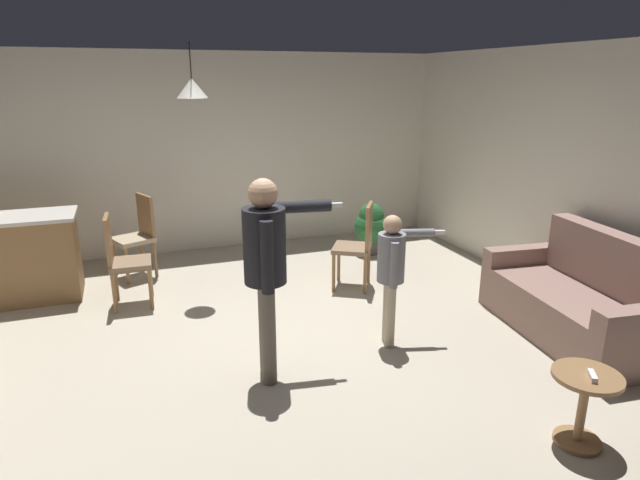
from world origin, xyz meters
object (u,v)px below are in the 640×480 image
(side_table_by_couch, at_px, (583,400))
(dining_chair_near_wall, at_px, (122,257))
(couch_floral, at_px, (577,302))
(person_adult, at_px, (267,259))
(person_child, at_px, (392,266))
(potted_plant_corner, at_px, (371,226))
(spare_remote_on_table, at_px, (592,376))
(kitchen_counter, at_px, (18,259))
(dining_chair_centre_back, at_px, (358,243))
(dining_chair_by_counter, at_px, (138,233))

(side_table_by_couch, height_order, dining_chair_near_wall, dining_chair_near_wall)
(couch_floral, xyz_separation_m, person_adult, (-2.91, 0.25, 0.69))
(couch_floral, bearing_deg, side_table_by_couch, 143.02)
(person_child, bearing_deg, potted_plant_corner, 174.96)
(dining_chair_near_wall, bearing_deg, person_child, 55.08)
(side_table_by_couch, relative_size, spare_remote_on_table, 4.00)
(kitchen_counter, relative_size, person_child, 1.03)
(kitchen_counter, height_order, person_child, person_child)
(kitchen_counter, relative_size, dining_chair_centre_back, 1.26)
(person_adult, height_order, dining_chair_centre_back, person_adult)
(dining_chair_centre_back, height_order, spare_remote_on_table, dining_chair_centre_back)
(person_adult, distance_m, person_child, 1.22)
(person_child, bearing_deg, dining_chair_by_counter, -125.75)
(person_adult, relative_size, dining_chair_by_counter, 1.65)
(potted_plant_corner, bearing_deg, couch_floral, -75.45)
(side_table_by_couch, distance_m, dining_chair_centre_back, 3.08)
(side_table_by_couch, height_order, potted_plant_corner, potted_plant_corner)
(side_table_by_couch, bearing_deg, person_adult, 138.66)
(kitchen_counter, distance_m, person_child, 4.05)
(dining_chair_by_counter, bearing_deg, kitchen_counter, 83.75)
(person_adult, distance_m, dining_chair_centre_back, 2.19)
(side_table_by_couch, distance_m, spare_remote_on_table, 0.22)
(kitchen_counter, distance_m, side_table_by_couch, 5.56)
(dining_chair_near_wall, distance_m, potted_plant_corner, 3.32)
(dining_chair_near_wall, bearing_deg, person_adult, 31.94)
(side_table_by_couch, height_order, person_child, person_child)
(person_adult, distance_m, spare_remote_on_table, 2.37)
(person_adult, height_order, potted_plant_corner, person_adult)
(spare_remote_on_table, bearing_deg, couch_floral, 47.46)
(side_table_by_couch, xyz_separation_m, spare_remote_on_table, (-0.01, -0.05, 0.21))
(person_child, relative_size, dining_chair_centre_back, 1.22)
(person_child, bearing_deg, couch_floral, 92.31)
(dining_chair_by_counter, relative_size, dining_chair_near_wall, 1.00)
(couch_floral, relative_size, person_child, 1.54)
(couch_floral, distance_m, person_child, 1.84)
(dining_chair_centre_back, bearing_deg, kitchen_counter, 106.74)
(kitchen_counter, distance_m, dining_chair_by_counter, 1.31)
(dining_chair_near_wall, bearing_deg, couch_floral, 64.09)
(potted_plant_corner, bearing_deg, dining_chair_near_wall, -166.98)
(dining_chair_by_counter, xyz_separation_m, spare_remote_on_table, (2.60, -4.41, -0.01))
(dining_chair_near_wall, bearing_deg, dining_chair_by_counter, 171.07)
(kitchen_counter, distance_m, dining_chair_near_wall, 1.21)
(spare_remote_on_table, bearing_deg, person_adult, 137.54)
(person_child, relative_size, spare_remote_on_table, 9.39)
(kitchen_counter, height_order, dining_chair_by_counter, dining_chair_by_counter)
(couch_floral, xyz_separation_m, dining_chair_centre_back, (-1.45, 1.80, 0.21))
(side_table_by_couch, bearing_deg, potted_plant_corner, 84.09)
(dining_chair_near_wall, relative_size, spare_remote_on_table, 7.69)
(side_table_by_couch, xyz_separation_m, dining_chair_near_wall, (-2.80, 3.43, 0.22))
(spare_remote_on_table, bearing_deg, dining_chair_near_wall, 128.67)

